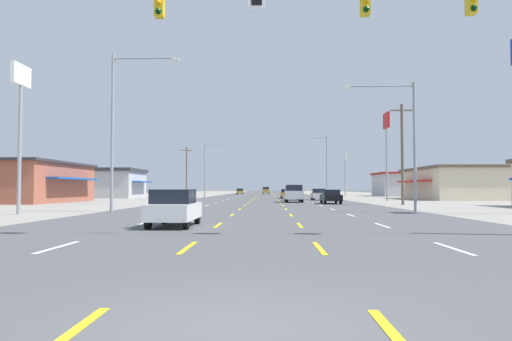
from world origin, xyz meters
The scene contains 27 objects.
ground_plane centered at (0.00, 66.00, 0.00)m, with size 572.00×572.00×0.00m, color #4C4C4F.
lot_apron_left centered at (-24.75, 66.00, 0.00)m, with size 28.00×440.00×0.01m, color gray.
lot_apron_right centered at (24.75, 66.00, 0.00)m, with size 28.00×440.00×0.01m, color gray.
lane_markings centered at (0.00, 104.50, 0.01)m, with size 10.64×227.60×0.01m.
signal_span_wire centered at (0.46, 10.07, 5.51)m, with size 24.83×0.53×9.72m.
hatchback_inner_left_nearest centered at (-3.50, 13.76, 0.78)m, with size 1.72×3.90×1.54m.
sedan_far_right_near centered at (6.87, 42.37, 0.76)m, with size 1.80×4.50×1.46m.
suv_inner_right_mid centered at (3.32, 47.37, 1.03)m, with size 1.98×4.90×1.98m.
hatchback_inner_right_midfar centered at (3.65, 56.60, 0.78)m, with size 1.72×3.90×1.54m.
hatchback_far_right_far centered at (7.17, 56.96, 0.78)m, with size 1.72×3.90×1.54m.
sedan_inner_right_farther centered at (3.28, 67.25, 0.76)m, with size 1.80×4.50×1.46m.
hatchback_far_left_farthest centered at (-6.90, 114.51, 0.78)m, with size 1.72×3.90×1.54m.
suv_far_right_distant_a centered at (7.19, 120.18, 1.03)m, with size 1.98×4.90×1.98m.
suv_center_turn_distant_b centered at (-0.23, 127.55, 1.03)m, with size 1.98×4.90×1.98m.
storefront_left_row_1 centered at (-27.47, 46.30, 2.31)m, with size 12.18×16.05×4.59m.
storefront_left_row_2 centered at (-25.35, 71.08, 2.46)m, with size 9.71×10.99×4.85m.
storefront_right_row_1 centered at (27.22, 61.82, 2.32)m, with size 12.07×17.50×4.60m.
storefront_right_row_2 centered at (29.66, 90.23, 2.43)m, with size 13.78×11.91×4.83m.
pole_sign_left_row_0 centered at (-14.69, 22.17, 6.74)m, with size 0.24×1.96×9.15m.
pole_sign_right_row_1 centered at (15.59, 53.79, 8.75)m, with size 0.24×2.52×11.28m.
pole_sign_right_row_2 centered at (15.59, 85.54, 6.64)m, with size 0.24×2.68×8.52m.
streetlight_left_row_0 centered at (-9.69, 25.45, 6.19)m, with size 4.63×0.26×10.68m.
streetlight_right_row_0 centered at (9.56, 25.45, 5.18)m, with size 4.90×0.26×8.68m.
streetlight_left_row_1 centered at (-9.75, 70.88, 5.26)m, with size 3.87×0.26×9.06m.
streetlight_right_row_1 centered at (9.84, 70.88, 5.82)m, with size 3.50×0.26×10.24m.
utility_pole_right_row_0 centered at (13.30, 39.11, 5.05)m, with size 2.20×0.26×9.70m.
utility_pole_left_row_1 centered at (-14.38, 77.55, 4.74)m, with size 2.20×0.26×9.10m.
Camera 1 is at (0.40, -5.25, 1.58)m, focal length 32.26 mm.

